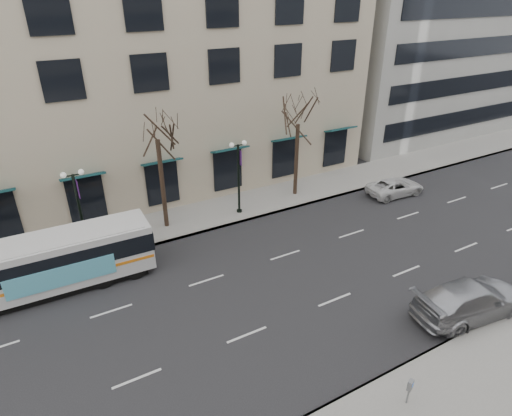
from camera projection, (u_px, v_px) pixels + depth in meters
ground at (225, 305)px, 21.08m from camera, size 160.00×160.00×0.00m
sidewalk_far at (234, 208)px, 30.19m from camera, size 80.00×4.00×0.15m
building_hotel at (70, 17)px, 30.97m from camera, size 40.00×20.00×24.00m
tree_far_mid at (156, 124)px, 24.72m from camera, size 3.60×3.60×8.55m
tree_far_right at (299, 111)px, 29.27m from camera, size 3.60×3.60×8.06m
lamp_post_left at (80, 208)px, 23.93m from camera, size 1.22×0.45×5.21m
lamp_post_right at (239, 174)px, 28.25m from camera, size 1.22×0.45×5.21m
city_bus at (40, 265)px, 21.32m from camera, size 11.16×2.67×3.01m
silver_car at (471, 299)px, 20.17m from camera, size 6.19×3.15×1.72m
white_pickup at (395, 187)px, 32.04m from camera, size 4.60×2.39×1.24m
pay_station at (410, 387)px, 15.61m from camera, size 0.29×0.24×1.15m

